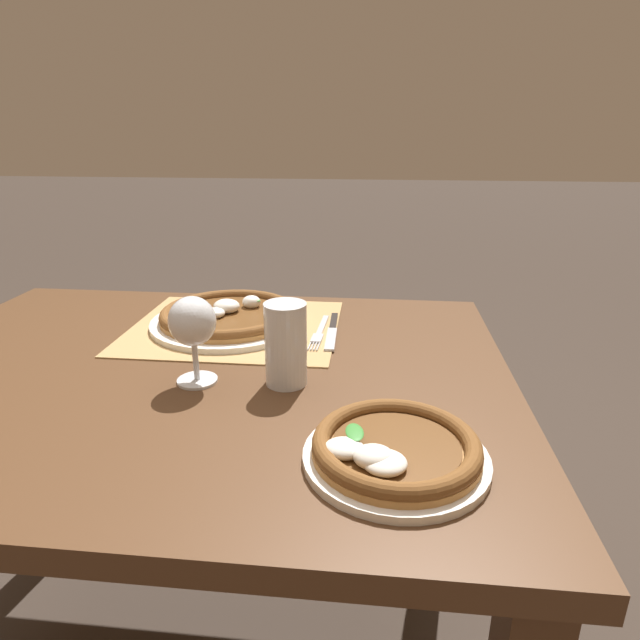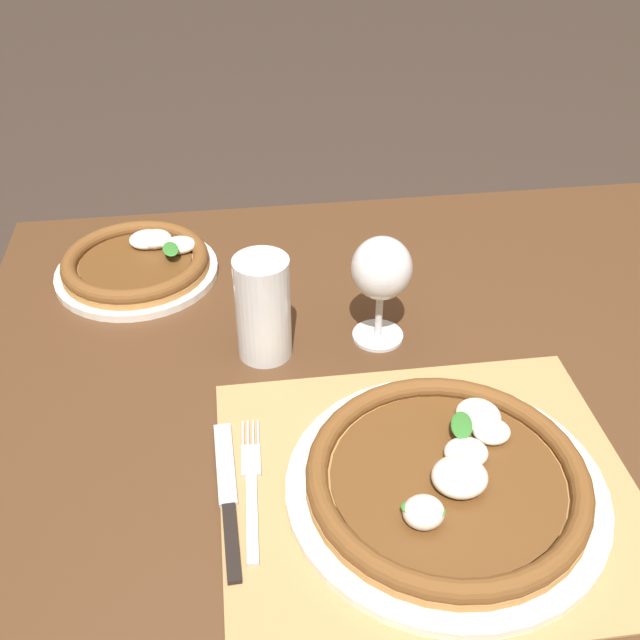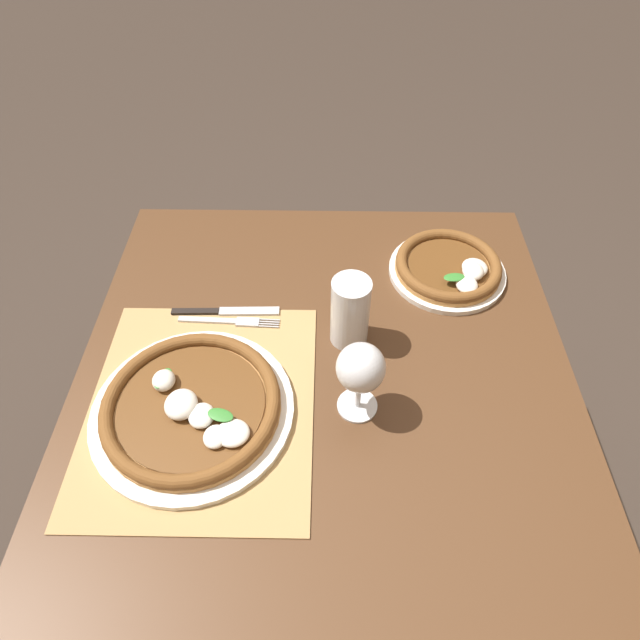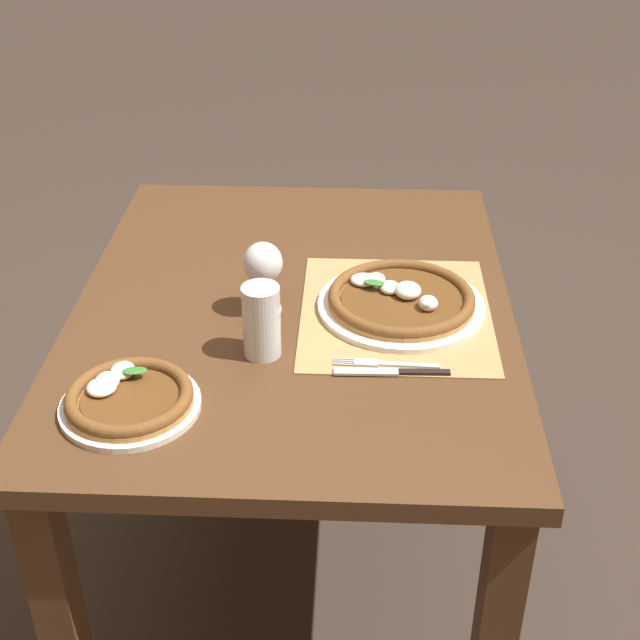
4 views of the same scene
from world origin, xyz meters
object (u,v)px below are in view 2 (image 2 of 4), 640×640
Objects in this scene: pizza_far at (138,263)px; fork at (251,485)px; pizza_near at (447,479)px; wine_glass at (381,273)px; pint_glass at (263,310)px; knife at (228,496)px.

pizza_far is 1.23× the size of fork.
wine_glass reaches higher than pizza_near.
pint_glass is at bearing -175.67° from wine_glass.
pizza_near is 0.21m from fork.
wine_glass is 0.16m from pint_glass.
pizza_near is at bearing -9.56° from fork.
wine_glass is at bearing -31.46° from pizza_far.
pizza_near is at bearing -53.89° from pizza_far.
pizza_far is at bearing 129.58° from pint_glass.
pizza_near is at bearing -56.92° from pint_glass.
wine_glass reaches higher than fork.
pint_glass is (0.18, -0.22, 0.05)m from pizza_far.
knife is (-0.06, -0.24, -0.06)m from pint_glass.
pizza_far is 0.48m from knife.
knife is at bearing -75.40° from pizza_far.
pizza_far is 1.59× the size of wine_glass.
pizza_near reaches higher than fork.
wine_glass reaches higher than pint_glass.
pizza_far is 1.15× the size of knife.
fork is (0.15, -0.45, -0.01)m from pizza_far.
pizza_far reaches higher than fork.
pint_glass reaches higher than pizza_far.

